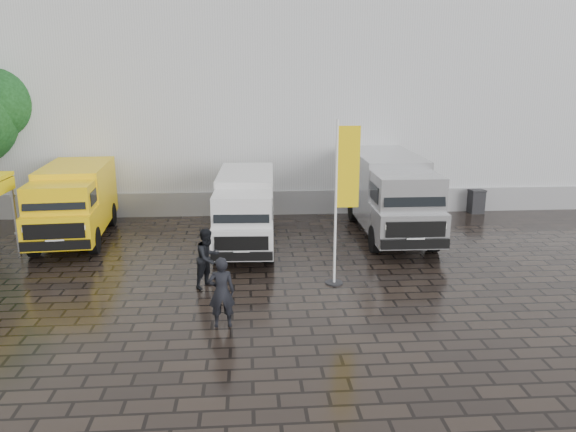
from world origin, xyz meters
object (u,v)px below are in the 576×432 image
at_px(wheelie_bin, 476,201).
at_px(van_yellow, 74,204).
at_px(person_tent, 208,258).
at_px(flagpole, 343,195).
at_px(van_white, 246,211).
at_px(person_front, 222,292).
at_px(van_silver, 390,196).

bearing_deg(wheelie_bin, van_yellow, -172.50).
distance_m(wheelie_bin, person_tent, 13.27).
height_order(flagpole, wheelie_bin, flagpole).
height_order(van_white, flagpole, flagpole).
bearing_deg(van_white, person_front, -92.61).
distance_m(van_silver, person_front, 9.40).
bearing_deg(person_tent, flagpole, -51.77).
height_order(van_yellow, person_front, van_yellow).
distance_m(van_white, wheelie_bin, 10.55).
bearing_deg(person_tent, van_yellow, 84.19).
bearing_deg(van_yellow, person_front, -57.80).
bearing_deg(wheelie_bin, person_tent, -146.92).
xyz_separation_m(van_yellow, person_tent, (5.03, -4.95, -0.44)).
xyz_separation_m(flagpole, person_front, (-3.25, -2.54, -1.71)).
height_order(flagpole, person_tent, flagpole).
bearing_deg(van_white, van_silver, 13.43).
height_order(person_front, person_tent, person_front).
xyz_separation_m(van_yellow, van_silver, (11.36, -0.17, 0.15)).
xyz_separation_m(van_silver, person_tent, (-6.33, -4.77, -0.59)).
xyz_separation_m(flagpole, wheelie_bin, (7.09, 7.70, -2.07)).
bearing_deg(person_front, person_tent, -83.24).
distance_m(van_white, flagpole, 4.83).
relative_size(person_front, person_tent, 1.02).
distance_m(person_front, person_tent, 2.62).
bearing_deg(person_front, van_yellow, -57.65).
height_order(flagpole, person_front, flagpole).
bearing_deg(flagpole, person_front, -141.96).
bearing_deg(wheelie_bin, person_front, -137.51).
bearing_deg(van_silver, wheelie_bin, 33.29).
distance_m(van_yellow, person_tent, 7.07).
xyz_separation_m(van_white, wheelie_bin, (9.77, 3.92, -0.72)).
height_order(wheelie_bin, person_front, person_front).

